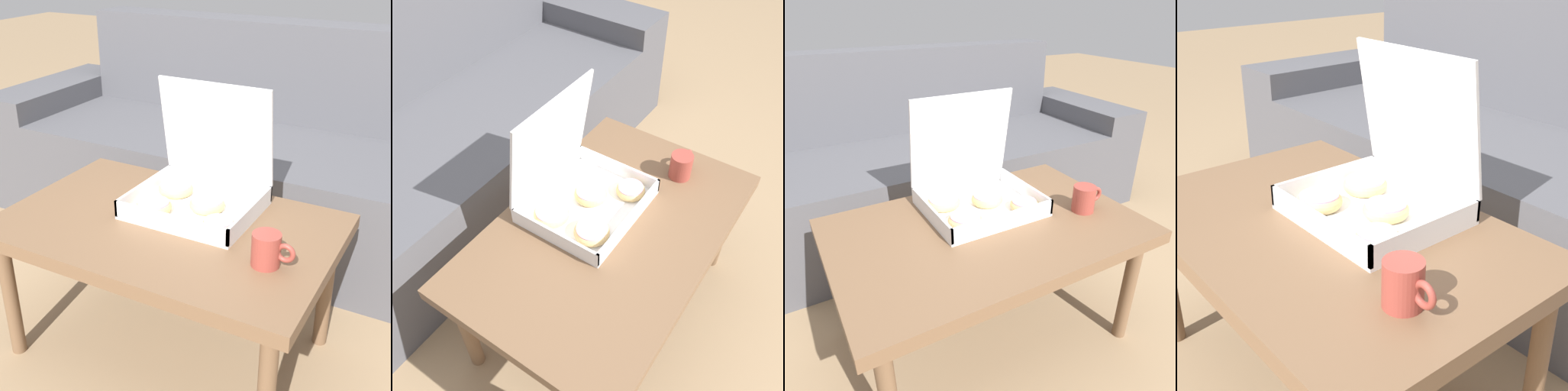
# 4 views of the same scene
# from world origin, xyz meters

# --- Properties ---
(ground_plane) EXTENTS (12.00, 12.00, 0.00)m
(ground_plane) POSITION_xyz_m (0.00, 0.00, 0.00)
(ground_plane) COLOR #937756
(couch) EXTENTS (2.48, 0.78, 0.84)m
(couch) POSITION_xyz_m (0.00, 0.79, 0.29)
(couch) COLOR #4C4C51
(couch) RESTS_ON ground_plane
(coffee_table) EXTENTS (0.93, 0.60, 0.44)m
(coffee_table) POSITION_xyz_m (0.00, -0.09, 0.39)
(coffee_table) COLOR brown
(coffee_table) RESTS_ON ground_plane
(pastry_box) EXTENTS (0.35, 0.31, 0.36)m
(pastry_box) POSITION_xyz_m (0.02, 0.03, 0.50)
(pastry_box) COLOR white
(pastry_box) RESTS_ON coffee_table
(coffee_mug) EXTENTS (0.11, 0.07, 0.09)m
(coffee_mug) POSITION_xyz_m (0.32, -0.16, 0.48)
(coffee_mug) COLOR #993D33
(coffee_mug) RESTS_ON coffee_table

